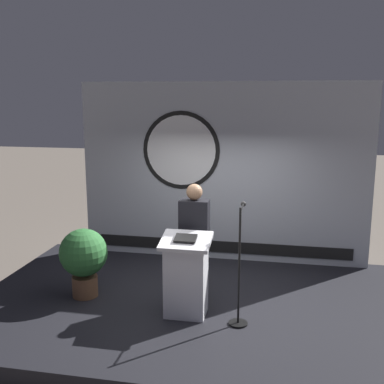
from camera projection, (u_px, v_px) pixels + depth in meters
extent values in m
plane|color=#6B6056|center=(203.00, 322.00, 6.63)|extent=(40.00, 40.00, 0.00)
cube|color=black|center=(203.00, 312.00, 6.60)|extent=(6.40, 4.00, 0.30)
cube|color=#B2B7C1|center=(222.00, 173.00, 8.04)|extent=(4.93, 0.10, 3.04)
cylinder|color=black|center=(181.00, 150.00, 8.04)|extent=(1.34, 0.02, 1.34)
cylinder|color=white|center=(181.00, 150.00, 8.04)|extent=(1.19, 0.02, 1.19)
cube|color=black|center=(221.00, 247.00, 8.25)|extent=(4.43, 0.02, 0.20)
cube|color=silver|center=(186.00, 279.00, 6.10)|extent=(0.52, 0.40, 0.97)
cube|color=silver|center=(186.00, 241.00, 6.00)|extent=(0.64, 0.50, 0.16)
cube|color=black|center=(186.00, 238.00, 5.97)|extent=(0.28, 0.20, 0.07)
cylinder|color=black|center=(194.00, 270.00, 6.57)|extent=(0.26, 0.26, 0.86)
cube|color=black|center=(194.00, 220.00, 6.43)|extent=(0.40, 0.24, 0.57)
sphere|color=#997051|center=(194.00, 192.00, 6.35)|extent=(0.22, 0.22, 0.22)
cylinder|color=black|center=(238.00, 323.00, 5.92)|extent=(0.24, 0.24, 0.02)
cylinder|color=black|center=(239.00, 267.00, 5.77)|extent=(0.03, 0.03, 1.51)
cylinder|color=black|center=(242.00, 208.00, 5.83)|extent=(0.02, 0.41, 0.02)
sphere|color=#262626|center=(243.00, 204.00, 6.03)|extent=(0.07, 0.07, 0.07)
cylinder|color=brown|center=(85.00, 286.00, 6.73)|extent=(0.36, 0.36, 0.30)
sphere|color=#2D6B33|center=(83.00, 253.00, 6.63)|extent=(0.68, 0.68, 0.68)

